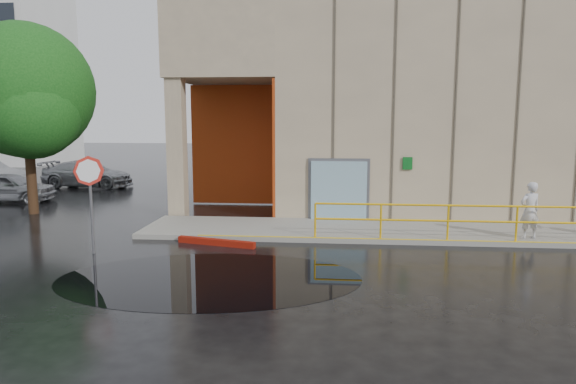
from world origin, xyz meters
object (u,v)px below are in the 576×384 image
object	(u,v)px
stop_sign	(90,183)
car_a	(9,187)
person	(530,210)
tree_near	(27,96)
car_c	(88,174)
red_curb	(216,242)

from	to	relation	value
stop_sign	car_a	size ratio (longest dim) A/B	0.70
person	tree_near	xyz separation A→B (m)	(-16.89, 3.05, 3.44)
stop_sign	car_a	xyz separation A→B (m)	(-7.60, 7.92, -1.27)
car_c	tree_near	distance (m)	8.61
car_c	stop_sign	bearing A→B (deg)	-149.78
red_curb	car_c	world-z (taller)	car_c
red_curb	car_c	bearing A→B (deg)	129.39
car_a	car_c	distance (m)	5.03
red_curb	tree_near	distance (m)	9.89
car_a	car_c	size ratio (longest dim) A/B	0.81
stop_sign	car_c	size ratio (longest dim) A/B	0.56
car_c	tree_near	bearing A→B (deg)	-164.33
stop_sign	red_curb	world-z (taller)	stop_sign
car_a	car_c	bearing A→B (deg)	-17.24
red_curb	car_a	world-z (taller)	car_a
stop_sign	car_a	distance (m)	11.05
tree_near	car_c	bearing A→B (deg)	102.21
person	stop_sign	world-z (taller)	stop_sign
person	car_a	world-z (taller)	person
person	red_curb	size ratio (longest dim) A/B	0.69
car_a	red_curb	bearing A→B (deg)	-126.40
person	car_c	world-z (taller)	person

